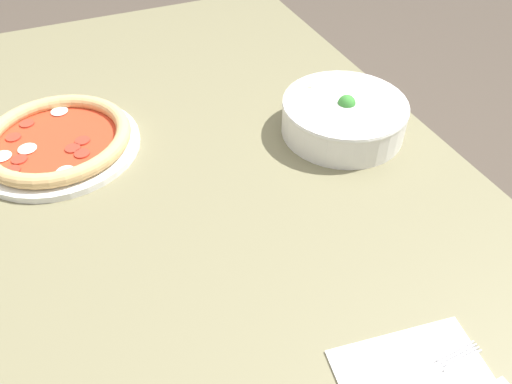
# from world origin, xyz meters

# --- Properties ---
(ground_plane) EXTENTS (8.00, 8.00, 0.00)m
(ground_plane) POSITION_xyz_m (0.00, 0.00, 0.00)
(ground_plane) COLOR #4C4238
(dining_table) EXTENTS (1.30, 0.84, 0.76)m
(dining_table) POSITION_xyz_m (0.00, 0.00, 0.65)
(dining_table) COLOR #706B4C
(dining_table) RESTS_ON ground_plane
(pizza) EXTENTS (0.28, 0.28, 0.04)m
(pizza) POSITION_xyz_m (-0.12, -0.22, 0.77)
(pizza) COLOR white
(pizza) RESTS_ON dining_table
(bowl) EXTENTS (0.23, 0.23, 0.08)m
(bowl) POSITION_xyz_m (0.04, 0.26, 0.79)
(bowl) COLOR white
(bowl) RESTS_ON dining_table
(fork) EXTENTS (0.02, 0.19, 0.00)m
(fork) POSITION_xyz_m (0.49, 0.09, 0.76)
(fork) COLOR silver
(fork) RESTS_ON napkin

